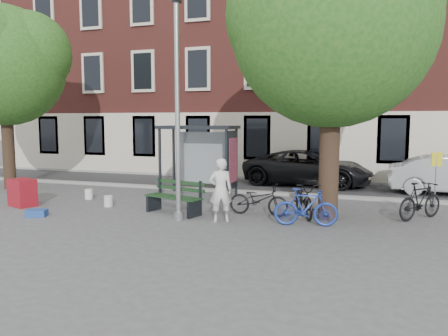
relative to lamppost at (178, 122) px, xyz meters
name	(u,v)px	position (x,y,z in m)	size (l,w,h in m)	color
ground	(179,220)	(0.00, 0.00, -2.78)	(90.00, 90.00, 0.00)	#4C4C4F
road	(246,185)	(0.00, 7.00, -2.78)	(40.00, 4.00, 0.01)	#28282B
curb_near	(232,191)	(0.00, 5.00, -2.72)	(40.00, 0.25, 0.12)	gray
curb_far	(257,178)	(0.00, 9.00, -2.72)	(40.00, 0.25, 0.12)	gray
building_row	(276,44)	(0.00, 13.00, 4.22)	(30.00, 8.00, 14.00)	brown
lamppost	(178,122)	(0.00, 0.00, 0.00)	(0.28, 0.35, 6.11)	#9EA0A3
tree_right	(333,17)	(4.01, 1.38, 2.83)	(5.76, 5.60, 8.20)	black
tree_left	(2,60)	(-8.99, 2.88, 2.43)	(5.18, 4.86, 7.40)	black
bus_shelter	(209,145)	(-0.61, 4.11, -0.87)	(2.85, 1.45, 2.62)	#1E2328
painter	(221,190)	(1.20, 0.18, -1.89)	(0.65, 0.43, 1.79)	silver
bench	(175,199)	(-0.48, 0.78, -2.33)	(2.00, 1.12, 0.98)	#1E2328
bike_a	(259,200)	(2.00, 1.32, -2.31)	(0.63, 1.81, 0.95)	black
bike_b	(306,207)	(3.52, 0.45, -2.27)	(0.48, 1.70, 1.02)	navy
bike_c	(304,199)	(3.30, 1.62, -2.27)	(0.68, 1.96, 1.03)	black
bike_d	(420,201)	(6.50, 2.26, -2.24)	(0.51, 1.81, 1.09)	black
car_dark	(308,168)	(2.53, 7.97, -2.02)	(2.53, 5.49, 1.53)	black
red_stand	(22,193)	(-5.72, 0.20, -2.33)	(0.90, 0.60, 0.90)	maroon
blue_crate	(37,213)	(-4.15, -0.92, -2.68)	(0.55, 0.40, 0.20)	#204495
bucket_b	(108,201)	(-3.00, 1.04, -2.60)	(0.28, 0.28, 0.36)	silver
bucket_c	(89,194)	(-4.45, 2.00, -2.60)	(0.28, 0.28, 0.36)	silver
notice_sign	(436,170)	(7.00, 3.30, -1.44)	(0.32, 0.12, 1.86)	#9EA0A3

